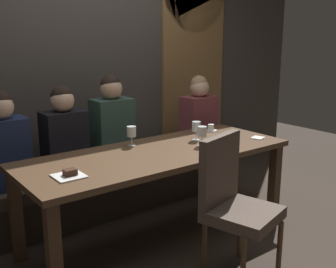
# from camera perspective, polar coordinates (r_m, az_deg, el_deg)

# --- Properties ---
(ground) EXTENTS (9.00, 9.00, 0.00)m
(ground) POSITION_cam_1_polar(r_m,az_deg,el_deg) (3.51, -1.30, -14.08)
(ground) COLOR #382D26
(back_wall_tiled) EXTENTS (6.00, 0.12, 3.00)m
(back_wall_tiled) POSITION_cam_1_polar(r_m,az_deg,el_deg) (4.16, -11.61, 11.54)
(back_wall_tiled) COLOR #423D38
(back_wall_tiled) RESTS_ON ground
(arched_door) EXTENTS (0.90, 0.05, 2.55)m
(arched_door) POSITION_cam_1_polar(r_m,az_deg,el_deg) (4.86, 3.53, 10.47)
(arched_door) COLOR olive
(arched_door) RESTS_ON ground
(dining_table) EXTENTS (2.20, 0.84, 0.74)m
(dining_table) POSITION_cam_1_polar(r_m,az_deg,el_deg) (3.26, -1.37, -3.89)
(dining_table) COLOR #493422
(dining_table) RESTS_ON ground
(banquette_bench) EXTENTS (2.50, 0.44, 0.45)m
(banquette_bench) POSITION_cam_1_polar(r_m,az_deg,el_deg) (3.96, -7.37, -7.28)
(banquette_bench) COLOR #312A23
(banquette_bench) RESTS_ON ground
(chair_near_side) EXTENTS (0.54, 0.54, 0.98)m
(chair_near_side) POSITION_cam_1_polar(r_m,az_deg,el_deg) (2.84, 9.04, -8.77)
(chair_near_side) COLOR brown
(chair_near_side) RESTS_ON ground
(diner_redhead) EXTENTS (0.36, 0.24, 0.78)m
(diner_redhead) POSITION_cam_1_polar(r_m,az_deg,el_deg) (3.42, -21.91, -1.17)
(diner_redhead) COLOR #192342
(diner_redhead) RESTS_ON banquette_bench
(diner_bearded) EXTENTS (0.36, 0.24, 0.78)m
(diner_bearded) POSITION_cam_1_polar(r_m,az_deg,el_deg) (3.61, -14.26, 0.11)
(diner_bearded) COLOR black
(diner_bearded) RESTS_ON banquette_bench
(diner_far_end) EXTENTS (0.36, 0.24, 0.84)m
(diner_far_end) POSITION_cam_1_polar(r_m,az_deg,el_deg) (3.81, -7.76, 1.59)
(diner_far_end) COLOR #2D473D
(diner_far_end) RESTS_ON banquette_bench
(diner_near_end) EXTENTS (0.36, 0.24, 0.77)m
(diner_near_end) POSITION_cam_1_polar(r_m,az_deg,el_deg) (4.37, 4.34, 2.80)
(diner_near_end) COLOR brown
(diner_near_end) RESTS_ON banquette_bench
(wine_glass_near_right) EXTENTS (0.08, 0.08, 0.16)m
(wine_glass_near_right) POSITION_cam_1_polar(r_m,az_deg,el_deg) (3.37, 4.77, 0.27)
(wine_glass_near_right) COLOR silver
(wine_glass_near_right) RESTS_ON dining_table
(wine_glass_center_back) EXTENTS (0.08, 0.08, 0.16)m
(wine_glass_center_back) POSITION_cam_1_polar(r_m,az_deg,el_deg) (3.38, -5.11, 0.28)
(wine_glass_center_back) COLOR silver
(wine_glass_center_back) RESTS_ON dining_table
(wine_glass_end_right) EXTENTS (0.08, 0.08, 0.16)m
(wine_glass_end_right) POSITION_cam_1_polar(r_m,az_deg,el_deg) (3.56, 3.96, 0.92)
(wine_glass_end_right) COLOR silver
(wine_glass_end_right) RESTS_ON dining_table
(espresso_cup) EXTENTS (0.12, 0.12, 0.06)m
(espresso_cup) POSITION_cam_1_polar(r_m,az_deg,el_deg) (3.93, 6.00, 0.81)
(espresso_cup) COLOR white
(espresso_cup) RESTS_ON dining_table
(dessert_plate) EXTENTS (0.19, 0.19, 0.05)m
(dessert_plate) POSITION_cam_1_polar(r_m,az_deg,el_deg) (2.74, -13.58, -5.53)
(dessert_plate) COLOR white
(dessert_plate) RESTS_ON dining_table
(folded_napkin) EXTENTS (0.13, 0.13, 0.01)m
(folded_napkin) POSITION_cam_1_polar(r_m,az_deg,el_deg) (3.72, 12.40, -0.52)
(folded_napkin) COLOR silver
(folded_napkin) RESTS_ON dining_table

